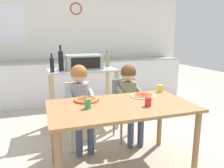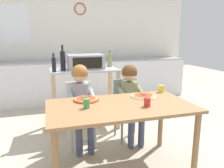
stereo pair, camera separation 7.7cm
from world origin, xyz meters
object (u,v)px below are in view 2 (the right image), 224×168
at_px(child_in_olive_shirt, 131,93).
at_px(drinking_cup_green, 87,103).
at_px(bottle_brown_beer, 63,60).
at_px(drinking_cup_yellow, 161,89).
at_px(pizza_plate_red_rimmed, 86,99).
at_px(child_in_grey_shirt, 81,95).
at_px(kitchen_island_cart, 85,89).
at_px(toaster_oven, 85,62).
at_px(pizza_plate_cream, 143,96).
at_px(dining_chair_left, 80,109).
at_px(bottle_clear_vinegar, 110,60).
at_px(dining_chair_right, 127,104).
at_px(bottle_squat_spirits, 54,64).
at_px(dining_table, 120,114).
at_px(drinking_cup_red, 147,102).

relative_size(child_in_olive_shirt, drinking_cup_green, 11.17).
relative_size(bottle_brown_beer, drinking_cup_yellow, 4.24).
bearing_deg(pizza_plate_red_rimmed, child_in_grey_shirt, 89.98).
bearing_deg(kitchen_island_cart, child_in_grey_shirt, -103.61).
xyz_separation_m(toaster_oven, drinking_cup_green, (-0.22, -1.28, -0.25)).
bearing_deg(pizza_plate_cream, dining_chair_left, 141.70).
relative_size(pizza_plate_red_rimmed, drinking_cup_green, 2.98).
distance_m(bottle_clear_vinegar, pizza_plate_red_rimmed, 1.33).
bearing_deg(pizza_plate_red_rimmed, child_in_olive_shirt, 28.33).
bearing_deg(kitchen_island_cart, pizza_plate_cream, -64.54).
height_order(bottle_brown_beer, dining_chair_right, bottle_brown_beer).
bearing_deg(bottle_squat_spirits, bottle_brown_beer, 35.93).
distance_m(bottle_squat_spirits, drinking_cup_yellow, 1.47).
distance_m(toaster_oven, bottle_squat_spirits, 0.51).
bearing_deg(drinking_cup_yellow, bottle_squat_spirits, 149.07).
xyz_separation_m(bottle_brown_beer, bottle_squat_spirits, (-0.13, -0.09, -0.04)).
xyz_separation_m(toaster_oven, bottle_clear_vinegar, (0.42, 0.13, -0.00)).
relative_size(dining_table, child_in_olive_shirt, 1.42).
height_order(bottle_squat_spirits, dining_chair_left, bottle_squat_spirits).
bearing_deg(drinking_cup_red, child_in_grey_shirt, 126.57).
bearing_deg(drinking_cup_yellow, drinking_cup_green, -160.85).
height_order(drinking_cup_red, drinking_cup_green, drinking_cup_green).
xyz_separation_m(bottle_squat_spirits, drinking_cup_green, (0.25, -1.09, -0.25)).
bearing_deg(drinking_cup_yellow, pizza_plate_cream, -155.47).
height_order(dining_chair_right, pizza_plate_red_rimmed, dining_chair_right).
relative_size(dining_chair_left, child_in_grey_shirt, 0.78).
distance_m(kitchen_island_cart, child_in_olive_shirt, 0.82).
xyz_separation_m(dining_chair_left, drinking_cup_yellow, (0.95, -0.38, 0.29)).
distance_m(toaster_oven, bottle_clear_vinegar, 0.44).
bearing_deg(dining_chair_left, child_in_olive_shirt, -10.62).
xyz_separation_m(dining_chair_left, drinking_cup_green, (-0.04, -0.72, 0.29)).
distance_m(pizza_plate_red_rimmed, pizza_plate_cream, 0.65).
xyz_separation_m(kitchen_island_cart, drinking_cup_red, (0.38, -1.37, 0.16)).
height_order(dining_table, child_in_grey_shirt, child_in_grey_shirt).
distance_m(bottle_brown_beer, child_in_grey_shirt, 0.71).
bearing_deg(bottle_brown_beer, toaster_oven, 15.41).
distance_m(child_in_olive_shirt, pizza_plate_red_rimmed, 0.74).
distance_m(dining_chair_right, child_in_grey_shirt, 0.69).
height_order(dining_table, drinking_cup_green, drinking_cup_green).
distance_m(bottle_clear_vinegar, pizza_plate_cream, 1.23).
height_order(toaster_oven, pizza_plate_cream, toaster_oven).
distance_m(bottle_clear_vinegar, dining_chair_right, 0.88).
bearing_deg(kitchen_island_cart, dining_chair_left, -106.45).
relative_size(bottle_clear_vinegar, dining_table, 0.17).
relative_size(bottle_brown_beer, dining_chair_left, 0.45).
bearing_deg(pizza_plate_cream, drinking_cup_red, -108.95).
xyz_separation_m(bottle_squat_spirits, drinking_cup_yellow, (1.24, -0.74, -0.26)).
relative_size(dining_table, dining_chair_left, 1.79).
height_order(bottle_squat_spirits, drinking_cup_red, bottle_squat_spirits).
height_order(toaster_oven, drinking_cup_red, toaster_oven).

